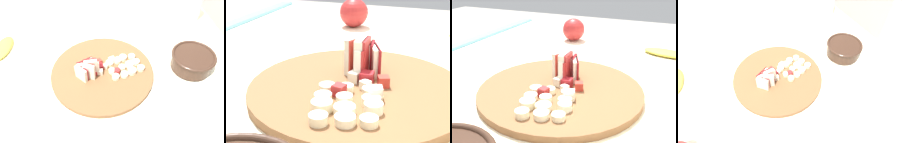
# 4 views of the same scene
# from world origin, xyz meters

# --- Properties ---
(tile_backsplash) EXTENTS (2.40, 0.04, 1.30)m
(tile_backsplash) POSITION_xyz_m (0.00, 0.43, 0.65)
(tile_backsplash) COLOR silver
(tile_backsplash) RESTS_ON ground
(cutting_board) EXTENTS (0.35, 0.35, 0.01)m
(cutting_board) POSITION_xyz_m (0.05, 0.05, 0.89)
(cutting_board) COLOR brown
(cutting_board) RESTS_ON tiled_countertop
(apple_wedge_fan) EXTENTS (0.08, 0.07, 0.06)m
(apple_wedge_fan) POSITION_xyz_m (0.00, 0.05, 0.92)
(apple_wedge_fan) COLOR maroon
(apple_wedge_fan) RESTS_ON cutting_board
(apple_dice_pile) EXTENTS (0.09, 0.08, 0.02)m
(apple_dice_pile) POSITION_xyz_m (0.06, 0.06, 0.90)
(apple_dice_pile) COLOR white
(apple_dice_pile) RESTS_ON cutting_board
(banana_slice_rows) EXTENTS (0.13, 0.11, 0.01)m
(banana_slice_rows) POSITION_xyz_m (0.13, 0.06, 0.90)
(banana_slice_rows) COLOR beige
(banana_slice_rows) RESTS_ON cutting_board
(ceramic_bowl) EXTENTS (0.15, 0.15, 0.06)m
(ceramic_bowl) POSITION_xyz_m (0.36, 0.03, 0.92)
(ceramic_bowl) COLOR #382319
(ceramic_bowl) RESTS_ON tiled_countertop
(banana_peel) EXTENTS (0.09, 0.15, 0.02)m
(banana_peel) POSITION_xyz_m (-0.30, 0.24, 0.89)
(banana_peel) COLOR gold
(banana_peel) RESTS_ON tiled_countertop
(small_jar) EXTENTS (0.07, 0.07, 0.13)m
(small_jar) POSITION_xyz_m (0.47, 0.31, 0.94)
(small_jar) COLOR white
(small_jar) RESTS_ON tiled_countertop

